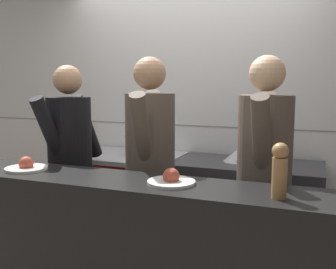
% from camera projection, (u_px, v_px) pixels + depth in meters
% --- Properties ---
extents(wall_back_tiled, '(8.00, 0.06, 2.60)m').
position_uv_depth(wall_back_tiled, '(192.00, 110.00, 3.84)').
color(wall_back_tiled, white).
rests_on(wall_back_tiled, ground_plane).
extents(oven_range, '(1.00, 0.71, 0.89)m').
position_uv_depth(oven_range, '(128.00, 200.00, 3.76)').
color(oven_range, maroon).
rests_on(oven_range, ground_plane).
extents(prep_counter, '(1.22, 0.65, 0.90)m').
position_uv_depth(prep_counter, '(246.00, 215.00, 3.35)').
color(prep_counter, '#38383D').
rests_on(prep_counter, ground_plane).
extents(pass_counter, '(2.67, 0.45, 0.99)m').
position_uv_depth(pass_counter, '(128.00, 259.00, 2.40)').
color(pass_counter, black).
rests_on(pass_counter, ground_plane).
extents(stock_pot, '(0.29, 0.29, 0.19)m').
position_uv_depth(stock_pot, '(140.00, 144.00, 3.69)').
color(stock_pot, beige).
rests_on(stock_pot, oven_range).
extents(mixing_bowl_steel, '(0.24, 0.24, 0.11)m').
position_uv_depth(mixing_bowl_steel, '(237.00, 155.00, 3.35)').
color(mixing_bowl_steel, '#B7BABF').
rests_on(mixing_bowl_steel, prep_counter).
extents(chefs_knife, '(0.33, 0.20, 0.02)m').
position_uv_depth(chefs_knife, '(243.00, 164.00, 3.22)').
color(chefs_knife, '#B7BABF').
rests_on(chefs_knife, prep_counter).
extents(plated_dish_main, '(0.27, 0.27, 0.10)m').
position_uv_depth(plated_dish_main, '(26.00, 167.00, 2.60)').
color(plated_dish_main, white).
rests_on(plated_dish_main, pass_counter).
extents(plated_dish_appetiser, '(0.28, 0.28, 0.10)m').
position_uv_depth(plated_dish_appetiser, '(171.00, 180.00, 2.24)').
color(plated_dish_appetiser, white).
rests_on(plated_dish_appetiser, pass_counter).
extents(pepper_mill, '(0.08, 0.08, 0.28)m').
position_uv_depth(pepper_mill, '(280.00, 169.00, 1.95)').
color(pepper_mill, '#AD7A47').
rests_on(pepper_mill, pass_counter).
extents(chef_head_cook, '(0.39, 0.75, 1.70)m').
position_uv_depth(chef_head_cook, '(70.00, 161.00, 3.13)').
color(chef_head_cook, black).
rests_on(chef_head_cook, ground_plane).
extents(chef_sous, '(0.41, 0.77, 1.75)m').
position_uv_depth(chef_sous, '(150.00, 166.00, 2.83)').
color(chef_sous, black).
rests_on(chef_sous, ground_plane).
extents(chef_line, '(0.36, 0.76, 1.74)m').
position_uv_depth(chef_line, '(264.00, 174.00, 2.57)').
color(chef_line, black).
rests_on(chef_line, ground_plane).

